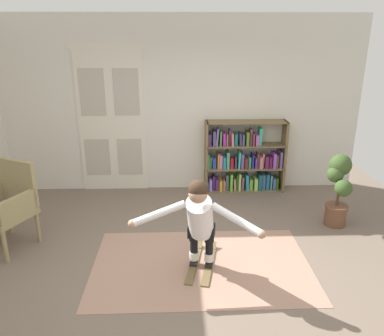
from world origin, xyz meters
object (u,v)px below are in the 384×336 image
wicker_chair (8,203)px  person_skier (200,217)px  potted_plant (338,188)px  skis_pair (202,262)px  bookshelf (243,161)px

wicker_chair → person_skier: 2.50m
potted_plant → person_skier: 2.32m
wicker_chair → skis_pair: bearing=-12.7°
potted_plant → person_skier: (-2.01, -1.15, 0.16)m
potted_plant → person_skier: bearing=-150.3°
wicker_chair → skis_pair: size_ratio=1.23×
potted_plant → wicker_chair: bearing=-174.8°
bookshelf → wicker_chair: bookshelf is taller
bookshelf → skis_pair: size_ratio=1.53×
wicker_chair → skis_pair: 2.54m
skis_pair → bookshelf: bearing=69.4°
potted_plant → skis_pair: (-1.97, -0.95, -0.53)m
bookshelf → wicker_chair: 3.67m
bookshelf → wicker_chair: bearing=-152.6°
potted_plant → skis_pair: potted_plant is taller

